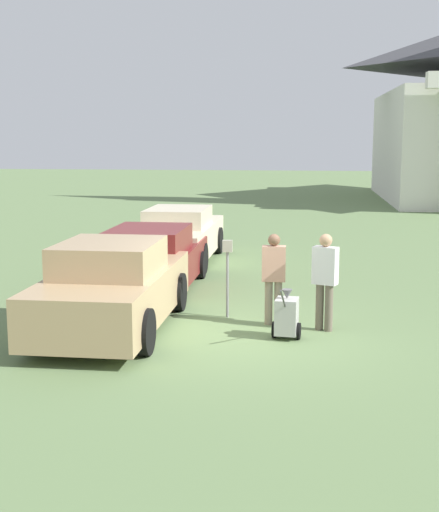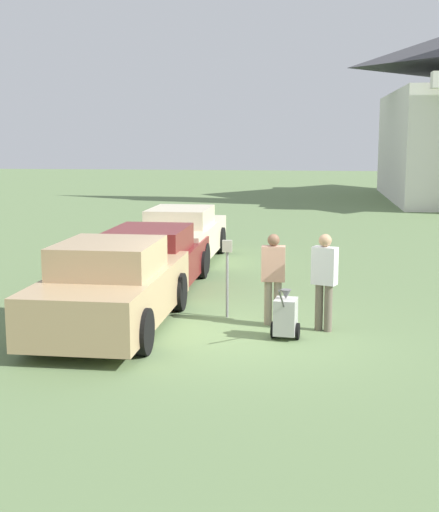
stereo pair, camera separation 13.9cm
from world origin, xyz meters
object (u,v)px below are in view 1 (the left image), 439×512
Objects in this scene: parking_meter at (227,264)px; person_supervisor at (325,276)px; person_worker at (274,273)px; parked_car_maroon at (151,262)px; equipment_cart at (287,316)px; parked_car_cream at (180,236)px; parked_car_tan at (113,288)px.

parking_meter is 0.86× the size of person_supervisor.
person_supervisor reaches higher than parking_meter.
person_worker is 0.95m from person_supervisor.
person_supervisor reaches higher than person_worker.
equipment_cart is (3.05, -3.39, -0.27)m from parked_car_maroon.
person_supervisor is (0.90, -0.30, 0.04)m from person_worker.
parked_car_cream is 6.81m from person_worker.
person_supervisor reaches higher than parked_car_maroon.
person_supervisor reaches higher than parked_car_cream.
person_supervisor is at bearing -36.61° from parked_car_maroon.
person_worker reaches higher than parked_car_maroon.
parked_car_cream is at bearing 108.24° from parking_meter.
parked_car_tan is 2.83× the size of person_worker.
person_worker is 1.08m from equipment_cart.
parked_car_maroon is at bearing -42.90° from person_worker.
parking_meter is 1.46× the size of equipment_cart.
equipment_cart is (-0.64, -0.59, -0.59)m from person_supervisor.
parking_meter is at bearing 29.46° from parked_car_tan.
parked_car_maroon is 4.56m from equipment_cart.
parked_car_tan reaches higher than equipment_cart.
person_worker is at bearing -41.28° from parked_car_maroon.
parked_car_cream is at bearing -38.22° from person_supervisor.
parked_car_maroon is 3.76m from person_worker.
parked_car_maroon is 2.92× the size of person_supervisor.
parked_car_cream is 3.43× the size of parking_meter.
parked_car_maroon is 2.85m from parking_meter.
parked_car_tan reaches higher than parking_meter.
parked_car_tan is at bearing -89.40° from parked_car_cream.
parked_car_cream is at bearing 119.62° from equipment_cart.
equipment_cart is at bearing -48.79° from parking_meter.
parked_car_tan is 0.94× the size of parked_car_maroon.
parked_car_cream is at bearing 90.60° from parked_car_maroon.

